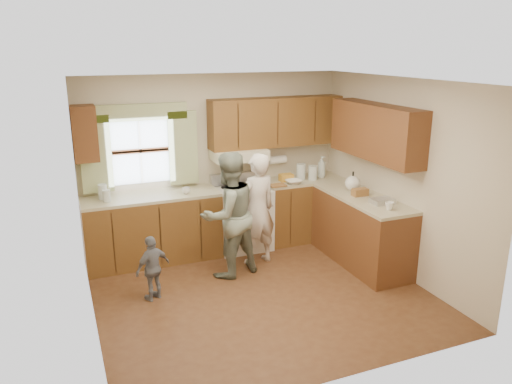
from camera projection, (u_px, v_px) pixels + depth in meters
name	position (u px, v px, depth m)	size (l,w,h in m)	color
room	(261.00, 194.00, 5.64)	(3.80, 3.80, 3.80)	#4E2A18
kitchen_fixtures	(272.00, 197.00, 6.94)	(3.80, 2.25, 2.15)	#48290F
stove	(242.00, 217.00, 7.25)	(0.76, 0.67, 1.07)	silver
woman_left	(257.00, 209.00, 6.65)	(0.56, 0.37, 1.53)	beige
woman_right	(229.00, 215.00, 6.29)	(0.79, 0.61, 1.62)	#22362B
child	(153.00, 268.00, 5.76)	(0.46, 0.19, 0.78)	slate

